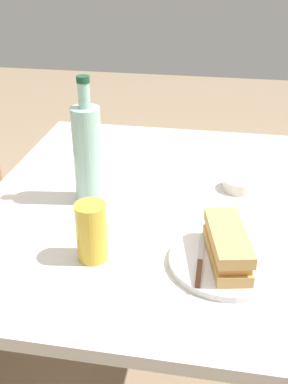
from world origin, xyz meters
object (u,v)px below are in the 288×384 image
object	(u,v)px
plate_near	(226,262)
baguette_sandwich_near	(227,245)
dining_table	(144,237)
knife_near	(200,261)
water_bottle	(88,153)
beer_glass	(92,232)
olive_bowl	(239,184)

from	to	relation	value
plate_near	baguette_sandwich_near	size ratio (longest dim) A/B	1.19
dining_table	knife_near	xyz separation A→B (m)	(-0.27, -0.16, 0.14)
plate_near	water_bottle	size ratio (longest dim) A/B	0.74
dining_table	beer_glass	xyz separation A→B (m)	(-0.27, 0.06, 0.18)
baguette_sandwich_near	olive_bowl	xyz separation A→B (m)	(0.34, -0.03, -0.03)
knife_near	water_bottle	size ratio (longest dim) A/B	0.56
dining_table	beer_glass	distance (m)	0.33
baguette_sandwich_near	beer_glass	xyz separation A→B (m)	(-0.02, 0.28, 0.02)
dining_table	olive_bowl	bearing A→B (deg)	-68.36
dining_table	baguette_sandwich_near	world-z (taller)	baguette_sandwich_near
baguette_sandwich_near	olive_bowl	world-z (taller)	baguette_sandwich_near
knife_near	water_bottle	distance (m)	0.40
plate_near	beer_glass	bearing A→B (deg)	94.77
dining_table	beer_glass	world-z (taller)	beer_glass
water_bottle	olive_bowl	bearing A→B (deg)	-72.52
knife_near	olive_bowl	size ratio (longest dim) A/B	2.07
knife_near	baguette_sandwich_near	bearing A→B (deg)	-66.54
baguette_sandwich_near	olive_bowl	bearing A→B (deg)	-4.67
dining_table	baguette_sandwich_near	distance (m)	0.37
knife_near	olive_bowl	distance (m)	0.37
knife_near	water_bottle	bearing A→B (deg)	51.02
dining_table	baguette_sandwich_near	xyz separation A→B (m)	(-0.24, -0.21, 0.17)
plate_near	water_bottle	xyz separation A→B (m)	(0.22, 0.35, 0.12)
plate_near	water_bottle	world-z (taller)	water_bottle
plate_near	baguette_sandwich_near	world-z (taller)	baguette_sandwich_near
olive_bowl	plate_near	bearing A→B (deg)	175.33
baguette_sandwich_near	beer_glass	world-z (taller)	beer_glass
dining_table	baguette_sandwich_near	size ratio (longest dim) A/B	5.18
plate_near	olive_bowl	distance (m)	0.34
water_bottle	plate_near	bearing A→B (deg)	-122.07
plate_near	baguette_sandwich_near	distance (m)	0.04
baguette_sandwich_near	beer_glass	size ratio (longest dim) A/B	1.54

